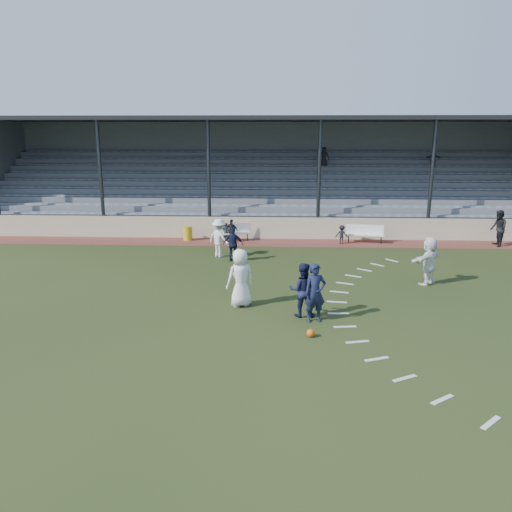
{
  "coord_description": "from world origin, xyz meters",
  "views": [
    {
      "loc": [
        0.82,
        -15.63,
        5.94
      ],
      "look_at": [
        0.0,
        2.5,
        1.3
      ],
      "focal_mm": 35.0,
      "sensor_mm": 36.0,
      "label": 1
    }
  ],
  "objects": [
    {
      "name": "ground",
      "position": [
        0.0,
        0.0,
        0.0
      ],
      "size": [
        90.0,
        90.0,
        0.0
      ],
      "primitive_type": "plane",
      "color": "#253114",
      "rests_on": "ground"
    },
    {
      "name": "cinder_track",
      "position": [
        0.0,
        10.5,
        0.01
      ],
      "size": [
        34.0,
        2.0,
        0.02
      ],
      "primitive_type": "cube",
      "color": "brown",
      "rests_on": "ground"
    },
    {
      "name": "retaining_wall",
      "position": [
        0.0,
        11.55,
        0.6
      ],
      "size": [
        34.0,
        0.18,
        1.2
      ],
      "primitive_type": "cube",
      "color": "beige",
      "rests_on": "ground"
    },
    {
      "name": "bench_left",
      "position": [
        -1.66,
        10.79,
        0.58
      ],
      "size": [
        2.02,
        1.11,
        0.95
      ],
      "rotation": [
        0.0,
        0.0,
        0.34
      ],
      "color": "white",
      "rests_on": "cinder_track"
    },
    {
      "name": "bench_right",
      "position": [
        5.45,
        10.72,
        0.58
      ],
      "size": [
        2.04,
        0.73,
        0.95
      ],
      "rotation": [
        0.0,
        0.0,
        -0.14
      ],
      "color": "white",
      "rests_on": "cinder_track"
    },
    {
      "name": "trash_bin",
      "position": [
        -4.1,
        10.84,
        0.4
      ],
      "size": [
        0.48,
        0.48,
        0.76
      ],
      "primitive_type": "cylinder",
      "color": "gold",
      "rests_on": "cinder_track"
    },
    {
      "name": "football",
      "position": [
        1.81,
        -1.95,
        0.12
      ],
      "size": [
        0.24,
        0.24,
        0.24
      ],
      "primitive_type": "sphere",
      "color": "#DE590D",
      "rests_on": "ground"
    },
    {
      "name": "player_white_lead",
      "position": [
        -0.45,
        0.63,
        1.0
      ],
      "size": [
        1.17,
        1.03,
        2.01
      ],
      "primitive_type": "imported",
      "rotation": [
        0.0,
        0.0,
        3.64
      ],
      "color": "white",
      "rests_on": "ground"
    },
    {
      "name": "player_navy_lead",
      "position": [
        2.0,
        -0.69,
        0.94
      ],
      "size": [
        0.78,
        0.61,
        1.88
      ],
      "primitive_type": "imported",
      "rotation": [
        0.0,
        0.0,
        0.25
      ],
      "color": "#141937",
      "rests_on": "ground"
    },
    {
      "name": "player_navy_mid",
      "position": [
        1.63,
        -0.26,
        0.9
      ],
      "size": [
        0.87,
        0.68,
        1.79
      ],
      "primitive_type": "imported",
      "rotation": [
        0.0,
        0.0,
        3.15
      ],
      "color": "#141937",
      "rests_on": "ground"
    },
    {
      "name": "player_white_wing",
      "position": [
        -1.97,
        7.37,
        0.91
      ],
      "size": [
        1.35,
        1.23,
        1.82
      ],
      "primitive_type": "imported",
      "rotation": [
        0.0,
        0.0,
        2.53
      ],
      "color": "white",
      "rests_on": "ground"
    },
    {
      "name": "player_navy_wing",
      "position": [
        -1.23,
        6.59,
        0.8
      ],
      "size": [
        0.96,
        0.47,
        1.59
      ],
      "primitive_type": "imported",
      "rotation": [
        0.0,
        0.0,
        3.05
      ],
      "color": "#141937",
      "rests_on": "ground"
    },
    {
      "name": "player_white_back",
      "position": [
        6.71,
        3.44,
        0.96
      ],
      "size": [
        1.67,
        1.63,
        1.91
      ],
      "primitive_type": "imported",
      "rotation": [
        0.0,
        0.0,
        3.9
      ],
      "color": "white",
      "rests_on": "ground"
    },
    {
      "name": "official",
      "position": [
        12.18,
        10.18,
        0.96
      ],
      "size": [
        0.76,
        0.95,
        1.87
      ],
      "primitive_type": "imported",
      "rotation": [
        0.0,
        0.0,
        4.66
      ],
      "color": "black",
      "rests_on": "cinder_track"
    },
    {
      "name": "sub_left_near",
      "position": [
        -1.98,
        10.56,
        0.54
      ],
      "size": [
        0.44,
        0.35,
        1.04
      ],
      "primitive_type": "imported",
      "rotation": [
        0.0,
        0.0,
        2.86
      ],
      "color": "black",
      "rests_on": "cinder_track"
    },
    {
      "name": "sub_left_far",
      "position": [
        -1.67,
        10.51,
        0.63
      ],
      "size": [
        0.77,
        0.46,
        1.23
      ],
      "primitive_type": "imported",
      "rotation": [
        0.0,
        0.0,
        2.91
      ],
      "color": "black",
      "rests_on": "cinder_track"
    },
    {
      "name": "sub_right",
      "position": [
        4.18,
        10.36,
        0.52
      ],
      "size": [
        0.71,
        0.5,
        1.0
      ],
      "primitive_type": "imported",
      "rotation": [
        0.0,
        0.0,
        2.93
      ],
      "color": "black",
      "rests_on": "cinder_track"
    },
    {
      "name": "grandstand",
      "position": [
        0.01,
        16.26,
        2.2
      ],
      "size": [
        34.6,
        9.0,
        6.61
      ],
      "color": "slate",
      "rests_on": "ground"
    },
    {
      "name": "penalty_arc",
      "position": [
        4.12,
        0.0,
        0.01
      ],
      "size": [
        3.89,
        14.63,
        0.01
      ],
      "color": "silver",
      "rests_on": "ground"
    }
  ]
}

